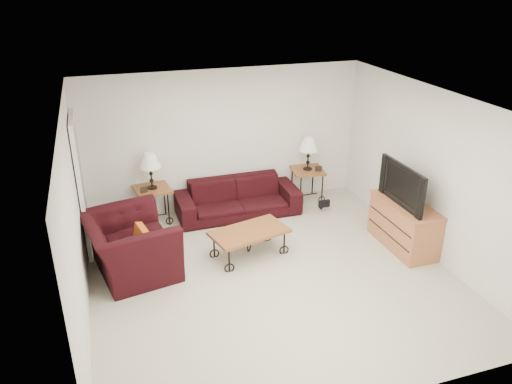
% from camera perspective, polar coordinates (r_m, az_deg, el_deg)
% --- Properties ---
extents(ground, '(5.00, 5.00, 0.00)m').
position_cam_1_polar(ground, '(7.30, 1.72, -9.34)').
color(ground, '#BDB5A1').
rests_on(ground, ground).
extents(wall_back, '(5.00, 0.02, 2.50)m').
position_cam_1_polar(wall_back, '(8.92, -3.60, 5.95)').
color(wall_back, white).
rests_on(wall_back, ground).
extents(wall_front, '(5.00, 0.02, 2.50)m').
position_cam_1_polar(wall_front, '(4.73, 12.36, -12.32)').
color(wall_front, white).
rests_on(wall_front, ground).
extents(wall_left, '(0.02, 5.00, 2.50)m').
position_cam_1_polar(wall_left, '(6.37, -19.86, -3.21)').
color(wall_left, white).
rests_on(wall_left, ground).
extents(wall_right, '(0.02, 5.00, 2.50)m').
position_cam_1_polar(wall_right, '(7.84, 19.33, 1.99)').
color(wall_right, white).
rests_on(wall_right, ground).
extents(ceiling, '(5.00, 5.00, 0.00)m').
position_cam_1_polar(ceiling, '(6.28, 2.01, 10.08)').
color(ceiling, white).
rests_on(ceiling, wall_back).
extents(doorway, '(0.08, 0.94, 2.04)m').
position_cam_1_polar(doorway, '(7.97, -19.37, 0.54)').
color(doorway, black).
rests_on(doorway, ground).
extents(sofa, '(2.15, 0.84, 0.63)m').
position_cam_1_polar(sofa, '(8.86, -2.07, -0.67)').
color(sofa, black).
rests_on(sofa, ground).
extents(side_table_left, '(0.64, 0.64, 0.62)m').
position_cam_1_polar(side_table_left, '(8.78, -11.54, -1.43)').
color(side_table_left, '#965D26').
rests_on(side_table_left, ground).
extents(side_table_right, '(0.64, 0.64, 0.62)m').
position_cam_1_polar(side_table_right, '(9.45, 5.80, 0.84)').
color(side_table_right, '#965D26').
rests_on(side_table_right, ground).
extents(lamp_left, '(0.40, 0.40, 0.62)m').
position_cam_1_polar(lamp_left, '(8.53, -11.88, 2.37)').
color(lamp_left, black).
rests_on(lamp_left, side_table_left).
extents(lamp_right, '(0.40, 0.40, 0.62)m').
position_cam_1_polar(lamp_right, '(9.23, 5.96, 4.38)').
color(lamp_right, black).
rests_on(lamp_right, side_table_right).
extents(photo_frame_left, '(0.12, 0.05, 0.10)m').
position_cam_1_polar(photo_frame_left, '(8.48, -12.61, 0.25)').
color(photo_frame_left, black).
rests_on(photo_frame_left, side_table_left).
extents(photo_frame_right, '(0.12, 0.06, 0.10)m').
position_cam_1_polar(photo_frame_right, '(9.25, 7.12, 2.66)').
color(photo_frame_right, black).
rests_on(photo_frame_right, side_table_right).
extents(coffee_table, '(1.26, 0.87, 0.43)m').
position_cam_1_polar(coffee_table, '(7.63, -0.76, -5.82)').
color(coffee_table, '#965D26').
rests_on(coffee_table, ground).
extents(armchair, '(1.37, 1.51, 0.86)m').
position_cam_1_polar(armchair, '(7.36, -14.10, -5.92)').
color(armchair, black).
rests_on(armchair, ground).
extents(throw_pillow, '(0.17, 0.40, 0.39)m').
position_cam_1_polar(throw_pillow, '(7.28, -12.96, -5.32)').
color(throw_pillow, '#B26A16').
rests_on(throw_pillow, armchair).
extents(tv_stand, '(0.52, 1.24, 0.74)m').
position_cam_1_polar(tv_stand, '(8.14, 16.43, -3.62)').
color(tv_stand, '#AB633F').
rests_on(tv_stand, ground).
extents(television, '(0.15, 1.11, 0.64)m').
position_cam_1_polar(television, '(7.84, 16.88, 0.83)').
color(television, black).
rests_on(television, tv_stand).
extents(backpack, '(0.34, 0.28, 0.41)m').
position_cam_1_polar(backpack, '(9.13, 7.47, -0.83)').
color(backpack, black).
rests_on(backpack, ground).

